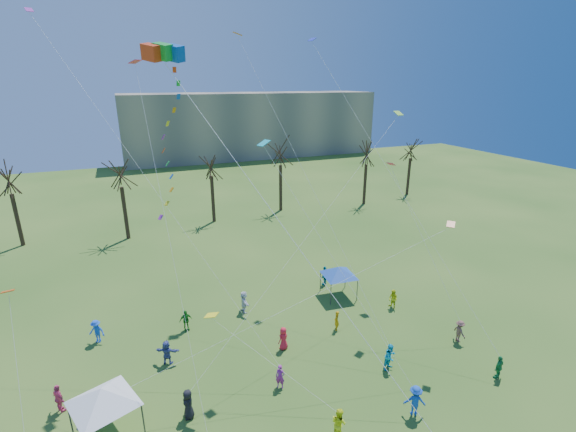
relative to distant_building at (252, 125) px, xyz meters
name	(u,v)px	position (x,y,z in m)	size (l,w,h in m)	color
distant_building	(252,125)	(0.00, 0.00, 0.00)	(60.00, 14.00, 15.00)	gray
bare_tree_row	(216,170)	(-18.98, -45.40, -0.62)	(70.88, 8.89, 10.28)	black
big_box_kite	(175,147)	(-27.44, -76.54, 7.39)	(5.59, 6.60, 21.88)	red
canopy_tent_white	(102,396)	(-32.17, -76.93, -4.85)	(3.89, 3.89, 3.13)	#3F3F44
canopy_tent_blue	(339,271)	(-13.90, -68.64, -5.15)	(3.68, 3.68, 2.77)	#3F3F44
festival_crowd	(260,359)	(-23.20, -75.12, -6.63)	(26.53, 16.47, 1.86)	red
small_kites_aloft	(271,151)	(-20.64, -70.58, 5.88)	(27.66, 17.79, 32.39)	#E54C0C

